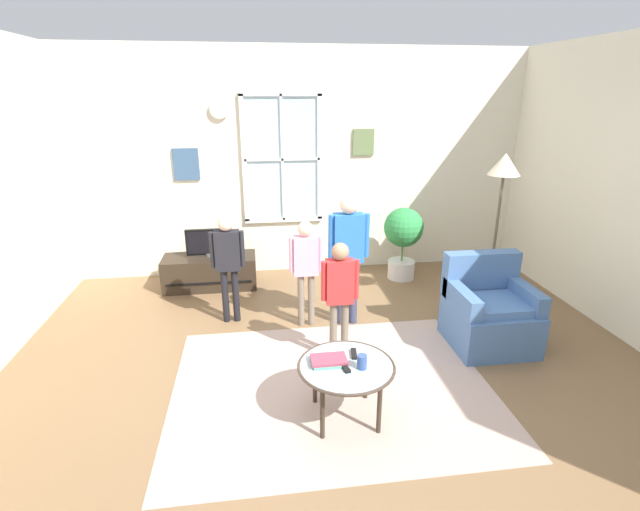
% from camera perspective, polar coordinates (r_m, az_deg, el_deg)
% --- Properties ---
extents(ground_plane, '(6.56, 6.18, 0.02)m').
position_cam_1_polar(ground_plane, '(4.17, 2.22, -15.46)').
color(ground_plane, brown).
extents(back_wall, '(5.96, 0.17, 2.93)m').
position_cam_1_polar(back_wall, '(6.31, -2.29, 11.18)').
color(back_wall, silver).
rests_on(back_wall, ground_plane).
extents(area_rug, '(2.67, 2.13, 0.01)m').
position_cam_1_polar(area_rug, '(4.11, 1.49, -15.75)').
color(area_rug, tan).
rests_on(area_rug, ground_plane).
extents(tv_stand, '(1.16, 0.48, 0.41)m').
position_cam_1_polar(tv_stand, '(6.10, -13.31, -1.95)').
color(tv_stand, '#2D2319').
rests_on(tv_stand, ground_plane).
extents(television, '(0.53, 0.08, 0.36)m').
position_cam_1_polar(television, '(5.96, -13.60, 1.58)').
color(television, '#4C4C4C').
rests_on(television, tv_stand).
extents(armchair, '(0.76, 0.74, 0.87)m').
position_cam_1_polar(armchair, '(4.88, 19.99, -6.63)').
color(armchair, '#476B9E').
rests_on(armchair, ground_plane).
extents(coffee_table, '(0.73, 0.73, 0.46)m').
position_cam_1_polar(coffee_table, '(3.57, 3.22, -13.70)').
color(coffee_table, '#99B2B7').
rests_on(coffee_table, ground_plane).
extents(book_stack, '(0.27, 0.18, 0.04)m').
position_cam_1_polar(book_stack, '(3.56, 1.07, -12.74)').
color(book_stack, '#5AB894').
rests_on(book_stack, coffee_table).
extents(cup, '(0.07, 0.07, 0.11)m').
position_cam_1_polar(cup, '(3.50, 5.17, -12.85)').
color(cup, '#334C8C').
rests_on(cup, coffee_table).
extents(remote_near_books, '(0.06, 0.14, 0.02)m').
position_cam_1_polar(remote_near_books, '(3.67, 4.18, -11.91)').
color(remote_near_books, black).
rests_on(remote_near_books, coffee_table).
extents(remote_near_cup, '(0.07, 0.15, 0.02)m').
position_cam_1_polar(remote_near_cup, '(3.51, 3.06, -13.50)').
color(remote_near_cup, black).
rests_on(remote_near_cup, coffee_table).
extents(person_black_shirt, '(0.36, 0.16, 1.19)m').
position_cam_1_polar(person_black_shirt, '(4.95, -11.23, -0.16)').
color(person_black_shirt, black).
rests_on(person_black_shirt, ground_plane).
extents(person_pink_shirt, '(0.35, 0.16, 1.15)m').
position_cam_1_polar(person_pink_shirt, '(4.78, -1.76, -0.77)').
color(person_pink_shirt, '#726656').
rests_on(person_pink_shirt, ground_plane).
extents(person_blue_shirt, '(0.42, 0.19, 1.41)m').
position_cam_1_polar(person_blue_shirt, '(4.78, 3.49, 1.24)').
color(person_blue_shirt, '#333851').
rests_on(person_blue_shirt, ground_plane).
extents(person_red_shirt, '(0.34, 0.16, 1.14)m').
position_cam_1_polar(person_red_shirt, '(4.18, 2.43, -4.03)').
color(person_red_shirt, '#726656').
rests_on(person_red_shirt, ground_plane).
extents(potted_plant_by_window, '(0.51, 0.51, 0.96)m').
position_cam_1_polar(potted_plant_by_window, '(6.19, 10.16, 2.45)').
color(potted_plant_by_window, silver).
rests_on(potted_plant_by_window, ground_plane).
extents(floor_lamp, '(0.32, 0.32, 1.80)m').
position_cam_1_polar(floor_lamp, '(5.13, 21.46, 8.40)').
color(floor_lamp, black).
rests_on(floor_lamp, ground_plane).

